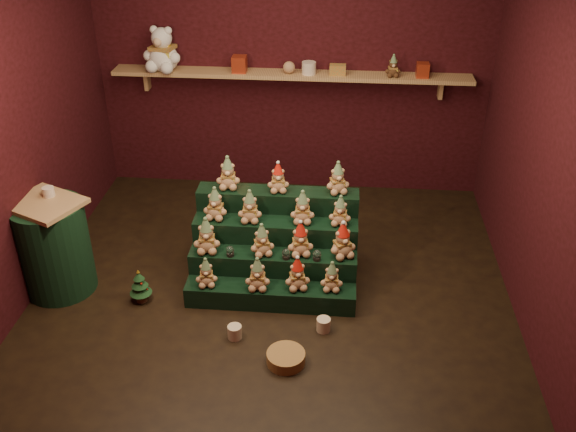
# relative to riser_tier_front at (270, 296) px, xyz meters

# --- Properties ---
(ground) EXTENTS (4.00, 4.00, 0.00)m
(ground) POSITION_rel_riser_tier_front_xyz_m (-0.00, 0.16, -0.09)
(ground) COLOR black
(ground) RESTS_ON ground
(back_wall) EXTENTS (4.00, 0.10, 2.80)m
(back_wall) POSITION_rel_riser_tier_front_xyz_m (-0.00, 2.21, 1.31)
(back_wall) COLOR black
(back_wall) RESTS_ON ground
(front_wall) EXTENTS (4.00, 0.10, 2.80)m
(front_wall) POSITION_rel_riser_tier_front_xyz_m (-0.00, -1.89, 1.31)
(front_wall) COLOR black
(front_wall) RESTS_ON ground
(left_wall) EXTENTS (0.10, 4.00, 2.80)m
(left_wall) POSITION_rel_riser_tier_front_xyz_m (-2.05, 0.16, 1.31)
(left_wall) COLOR black
(left_wall) RESTS_ON ground
(right_wall) EXTENTS (0.10, 4.00, 2.80)m
(right_wall) POSITION_rel_riser_tier_front_xyz_m (2.05, 0.16, 1.31)
(right_wall) COLOR black
(right_wall) RESTS_ON ground
(back_shelf) EXTENTS (3.60, 0.26, 0.24)m
(back_shelf) POSITION_rel_riser_tier_front_xyz_m (-0.00, 2.03, 1.20)
(back_shelf) COLOR tan
(back_shelf) RESTS_ON ground
(riser_tier_front) EXTENTS (1.40, 0.22, 0.18)m
(riser_tier_front) POSITION_rel_riser_tier_front_xyz_m (0.00, 0.00, 0.00)
(riser_tier_front) COLOR black
(riser_tier_front) RESTS_ON ground
(riser_tier_midfront) EXTENTS (1.40, 0.22, 0.36)m
(riser_tier_midfront) POSITION_rel_riser_tier_front_xyz_m (0.00, 0.22, 0.09)
(riser_tier_midfront) COLOR black
(riser_tier_midfront) RESTS_ON ground
(riser_tier_midback) EXTENTS (1.40, 0.22, 0.54)m
(riser_tier_midback) POSITION_rel_riser_tier_front_xyz_m (0.00, 0.44, 0.18)
(riser_tier_midback) COLOR black
(riser_tier_midback) RESTS_ON ground
(riser_tier_back) EXTENTS (1.40, 0.22, 0.72)m
(riser_tier_back) POSITION_rel_riser_tier_front_xyz_m (0.00, 0.66, 0.27)
(riser_tier_back) COLOR black
(riser_tier_back) RESTS_ON ground
(teddy_0) EXTENTS (0.20, 0.19, 0.25)m
(teddy_0) POSITION_rel_riser_tier_front_xyz_m (-0.52, -0.01, 0.21)
(teddy_0) COLOR tan
(teddy_0) RESTS_ON riser_tier_front
(teddy_1) EXTENTS (0.21, 0.19, 0.28)m
(teddy_1) POSITION_rel_riser_tier_front_xyz_m (-0.10, -0.02, 0.23)
(teddy_1) COLOR tan
(teddy_1) RESTS_ON riser_tier_front
(teddy_2) EXTENTS (0.24, 0.22, 0.28)m
(teddy_2) POSITION_rel_riser_tier_front_xyz_m (0.22, 0.01, 0.23)
(teddy_2) COLOR tan
(teddy_2) RESTS_ON riser_tier_front
(teddy_3) EXTENTS (0.18, 0.17, 0.25)m
(teddy_3) POSITION_rel_riser_tier_front_xyz_m (0.50, 0.02, 0.22)
(teddy_3) COLOR tan
(teddy_3) RESTS_ON riser_tier_front
(teddy_4) EXTENTS (0.24, 0.22, 0.31)m
(teddy_4) POSITION_rel_riser_tier_front_xyz_m (-0.55, 0.21, 0.42)
(teddy_4) COLOR tan
(teddy_4) RESTS_ON riser_tier_midfront
(teddy_5) EXTENTS (0.25, 0.24, 0.28)m
(teddy_5) POSITION_rel_riser_tier_front_xyz_m (-0.09, 0.21, 0.41)
(teddy_5) COLOR tan
(teddy_5) RESTS_ON riser_tier_midfront
(teddy_6) EXTENTS (0.25, 0.23, 0.30)m
(teddy_6) POSITION_rel_riser_tier_front_xyz_m (0.23, 0.24, 0.42)
(teddy_6) COLOR tan
(teddy_6) RESTS_ON riser_tier_midfront
(teddy_7) EXTENTS (0.28, 0.27, 0.31)m
(teddy_7) POSITION_rel_riser_tier_front_xyz_m (0.57, 0.24, 0.42)
(teddy_7) COLOR tan
(teddy_7) RESTS_ON riser_tier_midfront
(teddy_8) EXTENTS (0.22, 0.20, 0.29)m
(teddy_8) POSITION_rel_riser_tier_front_xyz_m (-0.51, 0.46, 0.59)
(teddy_8) COLOR tan
(teddy_8) RESTS_ON riser_tier_midback
(teddy_9) EXTENTS (0.21, 0.19, 0.28)m
(teddy_9) POSITION_rel_riser_tier_front_xyz_m (-0.21, 0.43, 0.59)
(teddy_9) COLOR tan
(teddy_9) RESTS_ON riser_tier_midback
(teddy_10) EXTENTS (0.21, 0.19, 0.28)m
(teddy_10) POSITION_rel_riser_tier_front_xyz_m (0.23, 0.46, 0.59)
(teddy_10) COLOR tan
(teddy_10) RESTS_ON riser_tier_midback
(teddy_11) EXTENTS (0.20, 0.18, 0.26)m
(teddy_11) POSITION_rel_riser_tier_front_xyz_m (0.54, 0.45, 0.58)
(teddy_11) COLOR tan
(teddy_11) RESTS_ON riser_tier_midback
(teddy_12) EXTENTS (0.22, 0.20, 0.29)m
(teddy_12) POSITION_rel_riser_tier_front_xyz_m (-0.43, 0.68, 0.77)
(teddy_12) COLOR tan
(teddy_12) RESTS_ON riser_tier_back
(teddy_13) EXTENTS (0.21, 0.19, 0.26)m
(teddy_13) POSITION_rel_riser_tier_front_xyz_m (0.00, 0.65, 0.76)
(teddy_13) COLOR tan
(teddy_13) RESTS_ON riser_tier_back
(teddy_14) EXTENTS (0.24, 0.23, 0.28)m
(teddy_14) POSITION_rel_riser_tier_front_xyz_m (0.51, 0.67, 0.77)
(teddy_14) COLOR tan
(teddy_14) RESTS_ON riser_tier_back
(snow_globe_a) EXTENTS (0.07, 0.07, 0.09)m
(snow_globe_a) POSITION_rel_riser_tier_front_xyz_m (-0.35, 0.16, 0.32)
(snow_globe_a) COLOR black
(snow_globe_a) RESTS_ON riser_tier_midfront
(snow_globe_b) EXTENTS (0.07, 0.07, 0.09)m
(snow_globe_b) POSITION_rel_riser_tier_front_xyz_m (0.12, 0.16, 0.32)
(snow_globe_b) COLOR black
(snow_globe_b) RESTS_ON riser_tier_midfront
(snow_globe_c) EXTENTS (0.07, 0.07, 0.09)m
(snow_globe_c) POSITION_rel_riser_tier_front_xyz_m (0.37, 0.16, 0.32)
(snow_globe_c) COLOR black
(snow_globe_c) RESTS_ON riser_tier_midfront
(side_table) EXTENTS (0.69, 0.65, 0.84)m
(side_table) POSITION_rel_riser_tier_front_xyz_m (-1.81, 0.08, 0.33)
(side_table) COLOR tan
(side_table) RESTS_ON ground
(table_ornament) EXTENTS (0.09, 0.09, 0.08)m
(table_ornament) POSITION_rel_riser_tier_front_xyz_m (-1.81, 0.18, 0.79)
(table_ornament) COLOR beige
(table_ornament) RESTS_ON side_table
(mini_christmas_tree) EXTENTS (0.18, 0.18, 0.31)m
(mini_christmas_tree) POSITION_rel_riser_tier_front_xyz_m (-1.08, -0.04, 0.06)
(mini_christmas_tree) COLOR #462919
(mini_christmas_tree) RESTS_ON ground
(mug_left) EXTENTS (0.11, 0.11, 0.11)m
(mug_left) POSITION_rel_riser_tier_front_xyz_m (-0.23, -0.43, -0.03)
(mug_left) COLOR beige
(mug_left) RESTS_ON ground
(mug_right) EXTENTS (0.11, 0.11, 0.11)m
(mug_right) POSITION_rel_riser_tier_front_xyz_m (0.45, -0.28, -0.03)
(mug_right) COLOR beige
(mug_right) RESTS_ON ground
(wicker_basket) EXTENTS (0.31, 0.31, 0.09)m
(wicker_basket) POSITION_rel_riser_tier_front_xyz_m (0.19, -0.67, -0.05)
(wicker_basket) COLOR olive
(wicker_basket) RESTS_ON ground
(white_bear) EXTENTS (0.46, 0.43, 0.55)m
(white_bear) POSITION_rel_riser_tier_front_xyz_m (-1.28, 2.00, 1.51)
(white_bear) COLOR white
(white_bear) RESTS_ON back_shelf
(brown_bear) EXTENTS (0.16, 0.15, 0.21)m
(brown_bear) POSITION_rel_riser_tier_front_xyz_m (1.00, 2.00, 1.34)
(brown_bear) COLOR #4B2A19
(brown_bear) RESTS_ON back_shelf
(gift_tin_red_a) EXTENTS (0.14, 0.14, 0.16)m
(gift_tin_red_a) POSITION_rel_riser_tier_front_xyz_m (-0.52, 2.01, 1.31)
(gift_tin_red_a) COLOR #9A2F17
(gift_tin_red_a) RESTS_ON back_shelf
(gift_tin_cream) EXTENTS (0.14, 0.14, 0.12)m
(gift_tin_cream) POSITION_rel_riser_tier_front_xyz_m (0.18, 2.01, 1.29)
(gift_tin_cream) COLOR beige
(gift_tin_cream) RESTS_ON back_shelf
(gift_tin_red_b) EXTENTS (0.12, 0.12, 0.14)m
(gift_tin_red_b) POSITION_rel_riser_tier_front_xyz_m (1.29, 2.01, 1.30)
(gift_tin_red_b) COLOR #9A2F17
(gift_tin_red_b) RESTS_ON back_shelf
(shelf_plush_ball) EXTENTS (0.12, 0.12, 0.12)m
(shelf_plush_ball) POSITION_rel_riser_tier_front_xyz_m (-0.02, 2.01, 1.29)
(shelf_plush_ball) COLOR tan
(shelf_plush_ball) RESTS_ON back_shelf
(scarf_gift_box) EXTENTS (0.16, 0.10, 0.10)m
(scarf_gift_box) POSITION_rel_riser_tier_front_xyz_m (0.46, 2.01, 1.28)
(scarf_gift_box) COLOR #C3581B
(scarf_gift_box) RESTS_ON back_shelf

